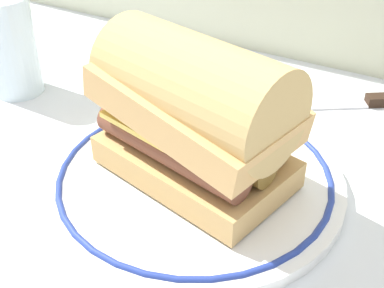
{
  "coord_description": "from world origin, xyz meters",
  "views": [
    {
      "loc": [
        0.18,
        -0.33,
        0.31
      ],
      "look_at": [
        -0.0,
        0.0,
        0.04
      ],
      "focal_mm": 48.75,
      "sensor_mm": 36.0,
      "label": 1
    }
  ],
  "objects_px": {
    "plate": "(192,176)",
    "butter_knife": "(365,102)",
    "sausage_sandwich": "(192,110)",
    "drinking_glass": "(12,53)"
  },
  "relations": [
    {
      "from": "plate",
      "to": "butter_knife",
      "type": "height_order",
      "value": "plate"
    },
    {
      "from": "plate",
      "to": "butter_knife",
      "type": "xyz_separation_m",
      "value": [
        0.11,
        0.22,
        -0.0
      ]
    },
    {
      "from": "sausage_sandwich",
      "to": "drinking_glass",
      "type": "relative_size",
      "value": 1.65
    },
    {
      "from": "sausage_sandwich",
      "to": "butter_knife",
      "type": "bearing_deg",
      "value": 77.83
    },
    {
      "from": "drinking_glass",
      "to": "butter_knife",
      "type": "xyz_separation_m",
      "value": [
        0.38,
        0.17,
        -0.05
      ]
    },
    {
      "from": "plate",
      "to": "drinking_glass",
      "type": "bearing_deg",
      "value": 168.28
    },
    {
      "from": "drinking_glass",
      "to": "butter_knife",
      "type": "distance_m",
      "value": 0.42
    },
    {
      "from": "sausage_sandwich",
      "to": "butter_knife",
      "type": "xyz_separation_m",
      "value": [
        0.11,
        0.22,
        -0.08
      ]
    },
    {
      "from": "plate",
      "to": "drinking_glass",
      "type": "height_order",
      "value": "drinking_glass"
    },
    {
      "from": "plate",
      "to": "sausage_sandwich",
      "type": "bearing_deg",
      "value": -86.37
    }
  ]
}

